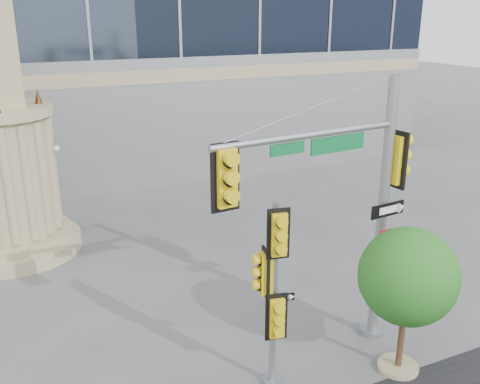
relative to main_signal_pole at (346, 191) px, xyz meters
name	(u,v)px	position (x,y,z in m)	size (l,w,h in m)	color
ground	(294,346)	(-0.95, 0.46, -4.14)	(120.00, 120.00, 0.00)	#545456
main_signal_pole	(346,191)	(0.00, 0.00, 0.00)	(5.19, 0.95, 6.68)	slate
secondary_signal_pole	(273,284)	(-2.18, -0.63, -1.57)	(0.76, 0.65, 4.37)	slate
street_tree	(409,280)	(0.87, -1.32, -1.81)	(2.27, 2.22, 3.54)	tan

